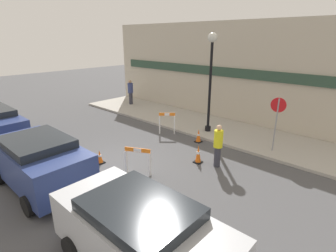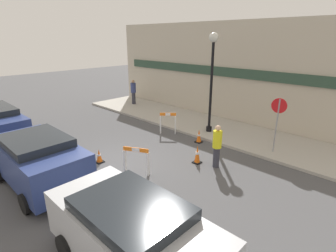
# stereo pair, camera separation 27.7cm
# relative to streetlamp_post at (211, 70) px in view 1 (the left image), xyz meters

# --- Properties ---
(ground_plane) EXTENTS (60.00, 60.00, 0.00)m
(ground_plane) POSITION_rel_streetlamp_post_xyz_m (-0.64, -5.44, -3.18)
(ground_plane) COLOR #4C4C4F
(sidewalk_slab) EXTENTS (18.00, 3.41, 0.12)m
(sidewalk_slab) POSITION_rel_streetlamp_post_xyz_m (-0.64, 0.76, -3.12)
(sidewalk_slab) COLOR #ADA89E
(sidewalk_slab) RESTS_ON ground_plane
(storefront_facade) EXTENTS (18.00, 0.22, 5.50)m
(storefront_facade) POSITION_rel_streetlamp_post_xyz_m (-0.64, 2.54, -0.43)
(storefront_facade) COLOR #BCB29E
(storefront_facade) RESTS_ON ground_plane
(streetlamp_post) EXTENTS (0.44, 0.44, 4.73)m
(streetlamp_post) POSITION_rel_streetlamp_post_xyz_m (0.00, 0.00, 0.00)
(streetlamp_post) COLOR black
(streetlamp_post) RESTS_ON sidewalk_slab
(stop_sign) EXTENTS (0.60, 0.11, 2.27)m
(stop_sign) POSITION_rel_streetlamp_post_xyz_m (3.40, -0.21, -1.54)
(stop_sign) COLOR gray
(stop_sign) RESTS_ON sidewalk_slab
(barricade_0) EXTENTS (0.90, 0.56, 1.00)m
(barricade_0) POSITION_rel_streetlamp_post_xyz_m (0.57, -5.20, -2.63)
(barricade_0) COLOR white
(barricade_0) RESTS_ON ground_plane
(barricade_1) EXTENTS (0.69, 0.63, 1.10)m
(barricade_1) POSITION_rel_streetlamp_post_xyz_m (-1.47, -1.47, -2.60)
(barricade_1) COLOR white
(barricade_1) RESTS_ON ground_plane
(traffic_cone_0) EXTENTS (0.30, 0.30, 0.54)m
(traffic_cone_0) POSITION_rel_streetlamp_post_xyz_m (-1.17, -5.64, -2.93)
(traffic_cone_0) COLOR black
(traffic_cone_0) RESTS_ON ground_plane
(traffic_cone_1) EXTENTS (0.30, 0.30, 0.62)m
(traffic_cone_1) POSITION_rel_streetlamp_post_xyz_m (0.37, -1.31, -2.88)
(traffic_cone_1) COLOR black
(traffic_cone_1) RESTS_ON ground_plane
(traffic_cone_2) EXTENTS (0.30, 0.30, 0.72)m
(traffic_cone_2) POSITION_rel_streetlamp_post_xyz_m (1.61, -3.03, -2.83)
(traffic_cone_2) COLOR black
(traffic_cone_2) RESTS_ON ground_plane
(person_worker) EXTENTS (0.38, 0.38, 1.65)m
(person_worker) POSITION_rel_streetlamp_post_xyz_m (2.32, -2.80, -2.30)
(person_worker) COLOR #33333D
(person_worker) RESTS_ON ground_plane
(person_pedestrian) EXTENTS (0.49, 0.49, 1.71)m
(person_pedestrian) POSITION_rel_streetlamp_post_xyz_m (-7.24, 1.01, -2.15)
(person_pedestrian) COLOR #33333D
(person_pedestrian) RESTS_ON sidewalk_slab
(parked_car_1) EXTENTS (3.96, 2.01, 1.68)m
(parked_car_1) POSITION_rel_streetlamp_post_xyz_m (-1.13, -7.84, -2.23)
(parked_car_1) COLOR navy
(parked_car_1) RESTS_ON ground_plane
(parked_car_2) EXTENTS (4.03, 1.96, 1.60)m
(parked_car_2) POSITION_rel_streetlamp_post_xyz_m (3.66, -7.84, -2.27)
(parked_car_2) COLOR #B7BABF
(parked_car_2) RESTS_ON ground_plane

